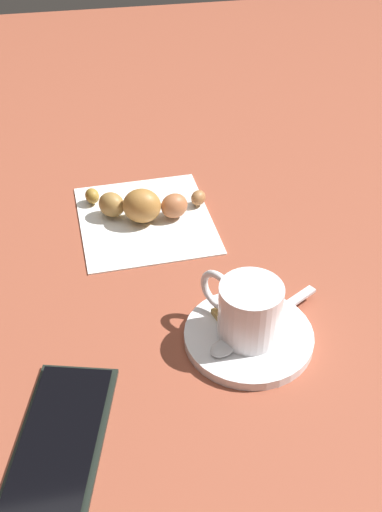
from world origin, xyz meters
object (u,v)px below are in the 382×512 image
object	(u,v)px
cell_phone	(61,438)
croissant	(143,205)
teaspoon	(249,331)
espresso_cup	(248,310)
napkin	(145,219)
sugar_packet	(243,307)
saucer	(249,337)

from	to	relation	value
cell_phone	croissant	bearing A→B (deg)	160.26
teaspoon	cell_phone	world-z (taller)	teaspoon
croissant	espresso_cup	bearing A→B (deg)	18.33
napkin	cell_phone	distance (m)	0.31
espresso_cup	croissant	world-z (taller)	espresso_cup
napkin	croissant	xyz separation A→B (m)	(-0.00, -0.00, 0.02)
espresso_cup	sugar_packet	size ratio (longest dim) A/B	1.29
teaspoon	sugar_packet	bearing A→B (deg)	174.51
saucer	croissant	size ratio (longest dim) A/B	0.81
saucer	espresso_cup	distance (m)	0.03
espresso_cup	teaspoon	size ratio (longest dim) A/B	0.64
saucer	napkin	xyz separation A→B (m)	(-0.21, -0.07, -0.00)
sugar_packet	napkin	bearing A→B (deg)	-84.46
sugar_packet	napkin	distance (m)	0.20
sugar_packet	croissant	distance (m)	0.20
saucer	sugar_packet	size ratio (longest dim) A/B	1.96
croissant	cell_phone	world-z (taller)	croissant
napkin	saucer	bearing A→B (deg)	18.34
teaspoon	croissant	bearing A→B (deg)	-161.42
saucer	teaspoon	distance (m)	0.01
saucer	sugar_packet	xyz separation A→B (m)	(-0.03, 0.00, 0.01)
cell_phone	espresso_cup	bearing A→B (deg)	114.86
saucer	espresso_cup	bearing A→B (deg)	-129.93
teaspoon	sugar_packet	world-z (taller)	teaspoon
teaspoon	cell_phone	distance (m)	0.20
croissant	teaspoon	bearing A→B (deg)	18.58
espresso_cup	sugar_packet	distance (m)	0.04
espresso_cup	sugar_packet	xyz separation A→B (m)	(-0.03, 0.00, -0.03)
sugar_packet	croissant	xyz separation A→B (m)	(-0.18, -0.08, 0.01)
teaspoon	cell_phone	xyz separation A→B (m)	(0.08, -0.18, -0.01)
teaspoon	napkin	size ratio (longest dim) A/B	0.74
napkin	cell_phone	size ratio (longest dim) A/B	1.05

